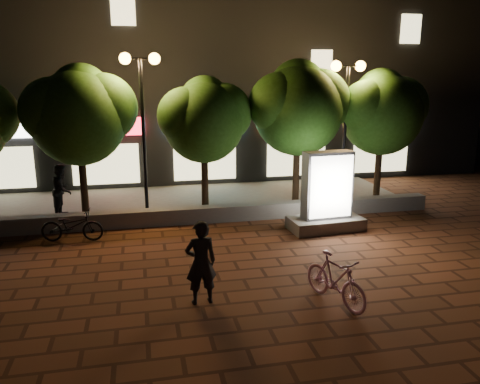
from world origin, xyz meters
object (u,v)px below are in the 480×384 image
object	(u,v)px
ad_kiosk	(327,199)
scooter_parked	(72,226)
tree_left	(80,112)
scooter_pink	(335,280)
tree_right	(299,105)
pedestrian	(62,190)
street_lamp_left	(141,93)
street_lamp_right	(347,95)
tree_mid	(205,117)
tree_far_right	(383,109)
rider	(201,263)

from	to	relation	value
ad_kiosk	scooter_parked	world-z (taller)	ad_kiosk
tree_left	scooter_pink	distance (m)	9.83
tree_left	ad_kiosk	distance (m)	8.20
tree_right	pedestrian	distance (m)	8.46
pedestrian	ad_kiosk	bearing A→B (deg)	-101.01
street_lamp_left	street_lamp_right	distance (m)	7.00
tree_mid	tree_right	size ratio (longest dim) A/B	0.89
tree_far_right	ad_kiosk	size ratio (longest dim) A/B	1.98
tree_right	street_lamp_right	distance (m)	1.70
tree_left	street_lamp_right	xyz separation A→B (m)	(8.95, -0.26, 0.45)
street_lamp_right	tree_far_right	bearing A→B (deg)	9.61
tree_left	scooter_parked	xyz separation A→B (m)	(-0.17, -2.46, -2.99)
tree_left	street_lamp_left	world-z (taller)	street_lamp_left
tree_far_right	ad_kiosk	distance (m)	5.03
tree_right	ad_kiosk	xyz separation A→B (m)	(-0.07, -2.98, -2.60)
tree_right	scooter_parked	world-z (taller)	tree_right
tree_far_right	scooter_pink	world-z (taller)	tree_far_right
tree_mid	street_lamp_left	world-z (taller)	street_lamp_left
tree_mid	rider	size ratio (longest dim) A/B	2.54
scooter_pink	scooter_parked	xyz separation A→B (m)	(-5.76, 5.08, -0.07)
street_lamp_right	scooter_parked	size ratio (longest dim) A/B	2.88
tree_right	tree_far_right	xyz separation A→B (m)	(3.20, -0.00, -0.20)
street_lamp_left	ad_kiosk	xyz separation A→B (m)	(5.29, -2.72, -3.06)
street_lamp_right	pedestrian	size ratio (longest dim) A/B	2.91
tree_mid	tree_far_right	bearing A→B (deg)	0.00
tree_left	tree_far_right	size ratio (longest dim) A/B	1.03
street_lamp_right	rider	world-z (taller)	street_lamp_right
tree_right	tree_far_right	bearing A→B (deg)	-0.00
street_lamp_left	tree_far_right	bearing A→B (deg)	1.76
street_lamp_right	rider	distance (m)	9.50
tree_mid	ad_kiosk	world-z (taller)	tree_mid
tree_mid	street_lamp_left	bearing A→B (deg)	-172.69
tree_mid	scooter_pink	size ratio (longest dim) A/B	2.58
street_lamp_left	scooter_parked	xyz separation A→B (m)	(-2.12, -2.20, -3.57)
scooter_parked	street_lamp_left	bearing A→B (deg)	-35.17
tree_right	scooter_pink	distance (m)	8.32
tree_right	street_lamp_right	world-z (taller)	tree_right
pedestrian	scooter_parked	bearing A→B (deg)	-157.54
tree_right	pedestrian	xyz separation A→B (m)	(-8.04, -0.01, -2.63)
street_lamp_left	ad_kiosk	size ratio (longest dim) A/B	2.16
tree_far_right	rider	bearing A→B (deg)	-137.51
street_lamp_left	scooter_pink	distance (m)	8.86
street_lamp_right	pedestrian	world-z (taller)	street_lamp_right
tree_mid	pedestrian	size ratio (longest dim) A/B	2.63
tree_right	rider	xyz separation A→B (m)	(-4.40, -6.96, -2.68)
rider	scooter_parked	distance (m)	5.46
tree_right	pedestrian	size ratio (longest dim) A/B	2.96
tree_right	ad_kiosk	world-z (taller)	tree_right
scooter_pink	pedestrian	bearing A→B (deg)	110.52
tree_left	scooter_parked	world-z (taller)	tree_left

